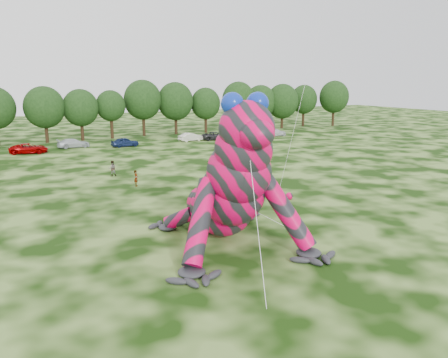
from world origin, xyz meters
TOP-DOWN VIEW (x-y plane):
  - ground at (0.00, 0.00)m, footprint 240.00×240.00m
  - inflatable_gecko at (-3.88, 3.69)m, footprint 18.36×21.16m
  - tree_7 at (-10.08, 56.80)m, footprint 6.68×6.01m
  - tree_8 at (-4.22, 56.99)m, footprint 6.14×5.53m
  - tree_9 at (1.06, 57.35)m, footprint 5.27×4.74m
  - tree_10 at (7.40, 58.58)m, footprint 7.09×6.38m
  - tree_11 at (13.79, 58.20)m, footprint 7.01×6.31m
  - tree_12 at (20.01, 57.74)m, footprint 5.99×5.39m
  - tree_13 at (27.13, 57.13)m, footprint 6.83×6.15m
  - tree_14 at (33.46, 58.72)m, footprint 6.82×6.14m
  - tree_15 at (38.47, 57.77)m, footprint 7.17×6.45m
  - tree_16 at (45.45, 59.37)m, footprint 6.26×5.63m
  - tree_17 at (51.95, 56.66)m, footprint 6.98×6.28m
  - car_2 at (-13.55, 46.11)m, footprint 5.63×3.38m
  - car_3 at (-6.93, 48.94)m, footprint 5.06×2.39m
  - car_4 at (0.59, 46.38)m, footprint 4.43×2.05m
  - car_5 at (12.44, 47.50)m, footprint 4.60×2.32m
  - car_6 at (17.11, 47.04)m, footprint 5.33×2.90m
  - car_7 at (29.25, 46.69)m, footprint 5.30×2.80m
  - spectator_3 at (12.81, 30.66)m, footprint 0.61×1.04m
  - spectator_5 at (5.07, 19.41)m, footprint 1.35×1.52m
  - spectator_1 at (-6.24, 25.27)m, footprint 0.92×0.76m
  - spectator_0 at (-5.19, 19.43)m, footprint 0.57×0.69m

SIDE VIEW (x-z plane):
  - ground at x=0.00m, z-range 0.00..0.00m
  - car_6 at x=17.11m, z-range 0.00..1.42m
  - car_3 at x=-6.93m, z-range 0.00..1.43m
  - car_5 at x=12.44m, z-range 0.00..1.45m
  - car_7 at x=29.25m, z-range 0.00..1.46m
  - car_2 at x=-13.55m, z-range 0.00..1.46m
  - car_4 at x=0.59m, z-range 0.00..1.47m
  - spectator_0 at x=-5.19m, z-range 0.00..1.64m
  - spectator_3 at x=12.81m, z-range 0.00..1.67m
  - spectator_5 at x=5.07m, z-range 0.00..1.67m
  - spectator_1 at x=-6.24m, z-range 0.00..1.74m
  - tree_9 at x=1.06m, z-range 0.00..8.68m
  - tree_8 at x=-4.22m, z-range 0.00..8.94m
  - tree_12 at x=20.01m, z-range 0.00..8.97m
  - tree_16 at x=45.45m, z-range 0.00..9.37m
  - tree_14 at x=33.46m, z-range 0.00..9.40m
  - tree_7 at x=-10.08m, z-range 0.00..9.48m
  - tree_15 at x=38.47m, z-range 0.00..9.63m
  - inflatable_gecko at x=-3.88m, z-range 0.00..9.85m
  - tree_11 at x=13.79m, z-range 0.00..10.07m
  - tree_13 at x=27.13m, z-range 0.00..10.13m
  - tree_17 at x=51.95m, z-range 0.00..10.30m
  - tree_10 at x=7.40m, z-range 0.00..10.50m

